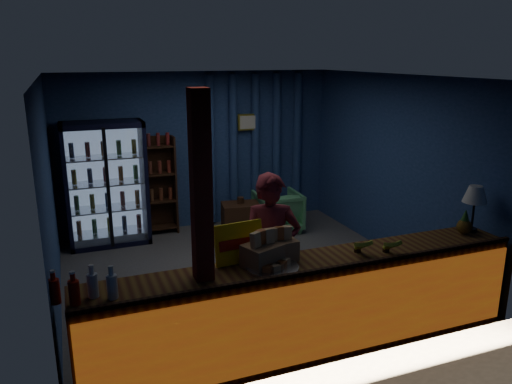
{
  "coord_description": "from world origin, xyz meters",
  "views": [
    {
      "loc": [
        -2.08,
        -5.83,
        2.85
      ],
      "look_at": [
        0.1,
        -0.2,
        1.19
      ],
      "focal_mm": 35.0,
      "sensor_mm": 36.0,
      "label": 1
    }
  ],
  "objects_px": {
    "shopkeeper": "(271,253)",
    "table_lamp": "(475,196)",
    "green_chair": "(278,211)",
    "pastry_tray": "(272,266)"
  },
  "relations": [
    {
      "from": "pastry_tray",
      "to": "table_lamp",
      "type": "bearing_deg",
      "value": 2.92
    },
    {
      "from": "shopkeeper",
      "to": "pastry_tray",
      "type": "bearing_deg",
      "value": -93.2
    },
    {
      "from": "shopkeeper",
      "to": "green_chair",
      "type": "distance_m",
      "value": 3.12
    },
    {
      "from": "shopkeeper",
      "to": "table_lamp",
      "type": "bearing_deg",
      "value": 6.76
    },
    {
      "from": "green_chair",
      "to": "pastry_tray",
      "type": "bearing_deg",
      "value": 68.28
    },
    {
      "from": "table_lamp",
      "to": "shopkeeper",
      "type": "bearing_deg",
      "value": 168.06
    },
    {
      "from": "green_chair",
      "to": "pastry_tray",
      "type": "distance_m",
      "value": 3.77
    },
    {
      "from": "green_chair",
      "to": "table_lamp",
      "type": "distance_m",
      "value": 3.54
    },
    {
      "from": "green_chair",
      "to": "shopkeeper",
      "type": "bearing_deg",
      "value": 67.75
    },
    {
      "from": "shopkeeper",
      "to": "pastry_tray",
      "type": "distance_m",
      "value": 0.65
    }
  ]
}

